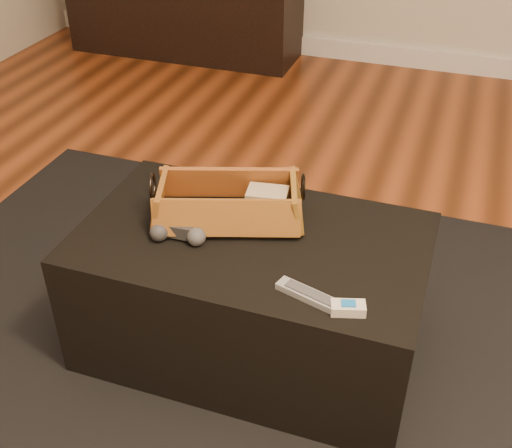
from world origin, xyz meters
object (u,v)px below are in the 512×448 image
(wicker_basket, at_px, (228,205))
(game_controller, at_px, (179,232))
(media_cabinet, at_px, (184,8))
(silver_remote, at_px, (310,295))
(tv_remote, at_px, (221,215))
(cream_gadget, at_px, (348,308))
(ottoman, at_px, (252,292))

(wicker_basket, relative_size, game_controller, 2.87)
(media_cabinet, distance_m, game_controller, 2.76)
(silver_remote, bearing_deg, media_cabinet, 120.47)
(tv_remote, relative_size, wicker_basket, 0.48)
(cream_gadget, bearing_deg, tv_remote, 149.22)
(game_controller, height_order, silver_remote, game_controller)
(tv_remote, height_order, game_controller, game_controller)
(media_cabinet, distance_m, tv_remote, 2.69)
(game_controller, distance_m, silver_remote, 0.43)
(ottoman, relative_size, tv_remote, 4.36)
(ottoman, distance_m, game_controller, 0.31)
(tv_remote, xyz_separation_m, game_controller, (-0.08, -0.12, -0.00))
(wicker_basket, height_order, silver_remote, wicker_basket)
(cream_gadget, bearing_deg, media_cabinet, 121.89)
(game_controller, distance_m, cream_gadget, 0.53)
(media_cabinet, relative_size, tv_remote, 6.48)
(media_cabinet, height_order, tv_remote, media_cabinet)
(game_controller, bearing_deg, tv_remote, 56.43)
(ottoman, bearing_deg, game_controller, -156.38)
(wicker_basket, xyz_separation_m, game_controller, (-0.09, -0.14, -0.02))
(media_cabinet, height_order, wicker_basket, wicker_basket)
(media_cabinet, relative_size, ottoman, 1.49)
(wicker_basket, bearing_deg, ottoman, -32.37)
(ottoman, distance_m, tv_remote, 0.26)
(media_cabinet, height_order, game_controller, media_cabinet)
(ottoman, distance_m, cream_gadget, 0.46)
(wicker_basket, bearing_deg, game_controller, -123.76)
(tv_remote, distance_m, wicker_basket, 0.04)
(game_controller, bearing_deg, ottoman, 23.62)
(media_cabinet, relative_size, game_controller, 8.87)
(media_cabinet, distance_m, ottoman, 2.77)
(tv_remote, bearing_deg, media_cabinet, 92.56)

